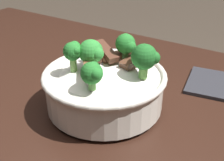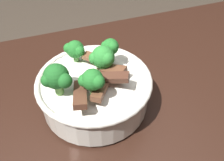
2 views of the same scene
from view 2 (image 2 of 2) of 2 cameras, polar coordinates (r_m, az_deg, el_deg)
dining_table at (r=0.59m, az=1.05°, el=-13.17°), size 1.53×0.77×0.80m
rice_bowl at (r=0.49m, az=-4.51°, el=-1.38°), size 0.24×0.24×0.15m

